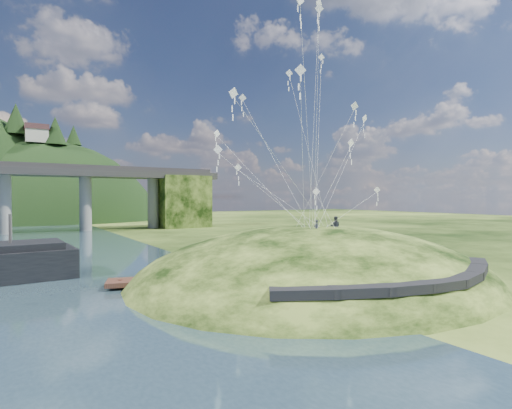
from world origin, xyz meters
TOP-DOWN VIEW (x-y plane):
  - ground at (0.00, 0.00)m, footprint 320.00×320.00m
  - grass_hill at (8.00, 2.00)m, footprint 36.00×32.00m
  - footpath at (7.46, -9.74)m, footprint 22.29×5.84m
  - wooden_dock at (-2.01, 5.73)m, footprint 15.64×7.41m
  - kite_flyers at (9.25, 1.03)m, footprint 3.79×1.45m
  - kite_swarm at (6.18, 2.52)m, footprint 20.19×14.81m

SIDE VIEW (x-z plane):
  - grass_hill at x=8.00m, z-range -8.00..5.00m
  - ground at x=0.00m, z-range 0.00..0.00m
  - wooden_dock at x=-2.01m, z-range -0.07..1.05m
  - footpath at x=7.46m, z-range 1.67..2.50m
  - kite_flyers at x=9.25m, z-range 4.92..6.83m
  - kite_swarm at x=6.18m, z-range 5.70..26.36m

